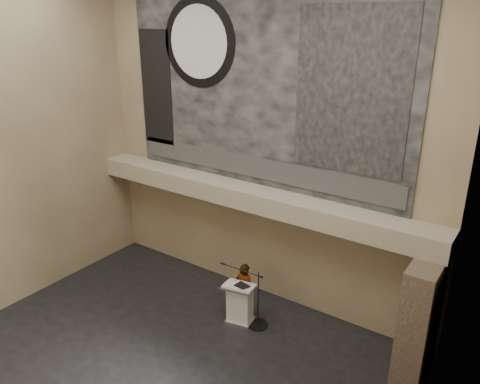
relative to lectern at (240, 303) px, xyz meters
The scene contains 19 objects.
floor 2.54m from the lectern, 102.41° to the right, with size 10.00×10.00×0.00m, color black.
wall_back 4.05m from the lectern, 108.72° to the left, with size 10.00×0.02×8.50m, color #7D684F.
wall_left 7.08m from the lectern, 156.34° to the right, with size 0.02×8.00×8.50m, color #7D684F.
wall_right 6.28m from the lectern, 28.50° to the right, with size 0.02×8.00×8.50m, color #7D684F.
soffit 2.72m from the lectern, 114.42° to the left, with size 10.00×0.80×0.50m, color gray.
sprinkler_left 3.21m from the lectern, 152.19° to the left, with size 0.04×0.04×0.06m, color #B2893D.
sprinkler_right 2.76m from the lectern, 39.48° to the left, with size 0.04×0.04×0.06m, color #B2893D.
banner 5.40m from the lectern, 109.05° to the left, with size 8.00×0.05×5.00m, color black.
banner_text_strip 3.48m from the lectern, 109.52° to the left, with size 7.76×0.02×0.55m, color #313131.
banner_clock_rim 6.75m from the lectern, 147.18° to the left, with size 2.30×2.30×0.02m, color black.
banner_clock_face 6.74m from the lectern, 147.52° to the left, with size 1.84×1.84×0.02m, color silver.
banner_building_print 5.77m from the lectern, 38.89° to the left, with size 2.60×0.02×3.60m, color black.
banner_brick_print 6.42m from the lectern, 159.06° to the left, with size 1.10×0.02×3.20m, color black.
stone_pier 4.26m from the lectern, ahead, with size 0.60×1.40×2.70m, color #413428.
lectern is the anchor object (origin of this frame).
binder 0.57m from the lectern, 26.60° to the right, with size 0.33×0.27×0.04m, color black.
papers 0.56m from the lectern, 162.17° to the right, with size 0.19×0.26×0.01m, color white.
speaker_person 0.42m from the lectern, 105.24° to the left, with size 0.54×0.35×1.48m, color silver.
mic_stand 0.55m from the lectern, 17.69° to the left, with size 1.38×0.52×1.54m.
Camera 1 is at (6.24, -5.80, 7.38)m, focal length 35.00 mm.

